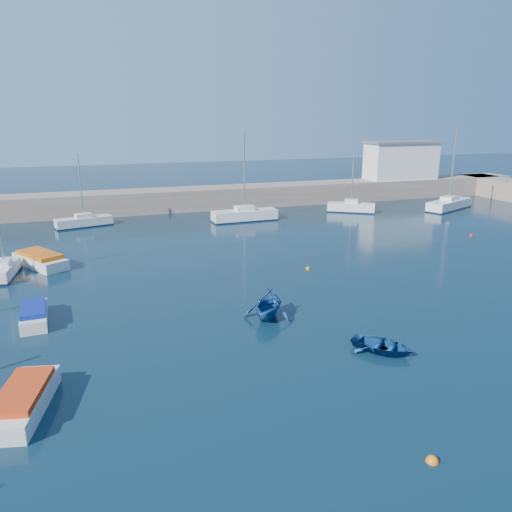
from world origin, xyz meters
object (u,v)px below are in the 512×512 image
object	(u,v)px
sailboat_6	(245,215)
sailboat_8	(449,204)
sailboat_5	(84,222)
sailboat_3	(5,270)
dinghy_left	(268,304)
motorboat_1	(34,315)
harbor_office	(401,161)
motorboat_2	(40,260)
sailboat_7	(351,207)
dinghy_center	(382,346)
motorboat_0	(24,400)

from	to	relation	value
sailboat_6	sailboat_8	size ratio (longest dim) A/B	0.95
sailboat_5	sailboat_3	bearing A→B (deg)	146.20
sailboat_5	dinghy_left	xyz separation A→B (m)	(10.16, -29.54, 0.32)
motorboat_1	dinghy_left	world-z (taller)	dinghy_left
harbor_office	dinghy_left	bearing A→B (deg)	-132.43
motorboat_2	harbor_office	bearing A→B (deg)	-7.49
sailboat_5	dinghy_left	size ratio (longest dim) A/B	2.28
sailboat_7	dinghy_center	xyz separation A→B (m)	(-16.83, -33.72, -0.31)
motorboat_0	dinghy_left	world-z (taller)	dinghy_left
sailboat_3	sailboat_7	world-z (taller)	sailboat_7
sailboat_7	dinghy_left	bearing A→B (deg)	176.04
sailboat_6	dinghy_left	size ratio (longest dim) A/B	2.87
sailboat_7	motorboat_2	bearing A→B (deg)	142.67
motorboat_1	motorboat_2	world-z (taller)	motorboat_2
sailboat_5	sailboat_8	xyz separation A→B (m)	(43.50, -3.91, 0.10)
dinghy_center	harbor_office	bearing A→B (deg)	16.93
motorboat_0	dinghy_center	bearing A→B (deg)	12.24
harbor_office	dinghy_center	xyz separation A→B (m)	(-29.07, -41.94, -4.78)
motorboat_0	motorboat_2	world-z (taller)	motorboat_2
sailboat_3	sailboat_8	bearing A→B (deg)	19.91
sailboat_8	motorboat_1	world-z (taller)	sailboat_8
sailboat_3	motorboat_0	distance (m)	19.47
sailboat_6	motorboat_0	xyz separation A→B (m)	(-19.41, -32.87, -0.18)
sailboat_6	sailboat_7	world-z (taller)	sailboat_6
harbor_office	dinghy_center	distance (m)	51.25
motorboat_0	motorboat_2	xyz separation A→B (m)	(-0.94, 21.31, 0.04)
motorboat_1	dinghy_center	world-z (taller)	motorboat_1
motorboat_1	sailboat_6	bearing A→B (deg)	46.12
sailboat_5	sailboat_6	world-z (taller)	sailboat_6
sailboat_3	dinghy_center	world-z (taller)	sailboat_3
sailboat_6	sailboat_8	world-z (taller)	sailboat_8
sailboat_8	dinghy_center	world-z (taller)	sailboat_8
sailboat_3	sailboat_5	xyz separation A→B (m)	(5.50, 16.14, 0.03)
harbor_office	dinghy_left	size ratio (longest dim) A/B	3.00
sailboat_7	motorboat_0	world-z (taller)	sailboat_7
harbor_office	sailboat_7	xyz separation A→B (m)	(-12.23, -8.22, -4.47)
dinghy_left	sailboat_5	bearing A→B (deg)	144.72
harbor_office	motorboat_0	distance (m)	62.08
sailboat_5	harbor_office	bearing A→B (deg)	-96.31
harbor_office	sailboat_8	size ratio (longest dim) A/B	0.99
sailboat_5	sailboat_7	distance (m)	31.00
motorboat_0	dinghy_center	xyz separation A→B (m)	(16.45, 0.01, -0.17)
dinghy_left	sailboat_3	bearing A→B (deg)	175.18
motorboat_0	sailboat_7	bearing A→B (deg)	57.59
harbor_office	sailboat_6	xyz separation A→B (m)	(-26.12, -9.09, -4.43)
motorboat_0	sailboat_3	bearing A→B (deg)	111.58
sailboat_5	motorboat_2	world-z (taller)	sailboat_5
motorboat_0	motorboat_2	size ratio (longest dim) A/B	0.87
harbor_office	sailboat_6	bearing A→B (deg)	-160.81
harbor_office	sailboat_3	world-z (taller)	harbor_office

